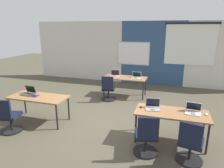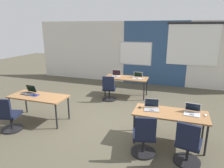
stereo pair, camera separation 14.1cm
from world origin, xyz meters
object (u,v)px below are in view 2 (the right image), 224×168
(laptop_far_left, at_px, (116,75))
(mouse_near_left_end, at_px, (34,95))
(laptop_near_right_inner, at_px, (152,107))
(laptop_near_right_end, at_px, (192,112))
(chair_near_right_inner, at_px, (144,139))
(chair_far_left, at_px, (109,90))
(desk_near_right, at_px, (170,115))
(mouse_near_right_inner, at_px, (140,107))
(desk_near_left, at_px, (39,98))
(chair_near_left_end, at_px, (9,117))
(laptop_far_right, at_px, (137,77))
(mouse_near_right_end, at_px, (206,115))
(mouse_far_right, at_px, (143,79))
(desk_far_center, at_px, (126,79))
(laptop_near_left_end, at_px, (29,92))
(chair_near_right_end, at_px, (188,147))

(laptop_far_left, height_order, mouse_near_left_end, laptop_far_left)
(laptop_near_right_inner, distance_m, laptop_near_right_end, 0.87)
(chair_near_right_inner, height_order, laptop_far_left, laptop_far_left)
(laptop_near_right_end, bearing_deg, chair_far_left, 148.71)
(desk_near_right, xyz_separation_m, mouse_near_right_inner, (-0.69, 0.05, 0.08))
(mouse_near_right_inner, bearing_deg, laptop_near_right_inner, 2.60)
(desk_near_left, xyz_separation_m, mouse_near_left_end, (-0.13, -0.00, 0.08))
(chair_near_right_inner, relative_size, laptop_near_right_end, 2.54)
(desk_near_left, relative_size, chair_near_left_end, 1.74)
(laptop_far_right, bearing_deg, mouse_near_right_inner, -75.12)
(chair_far_left, relative_size, mouse_near_right_end, 8.14)
(laptop_near_right_inner, bearing_deg, chair_near_right_inner, -100.75)
(mouse_far_right, height_order, mouse_near_left_end, mouse_near_left_end)
(desk_far_center, distance_m, laptop_near_right_end, 3.49)
(chair_near_right_inner, bearing_deg, laptop_far_right, -90.03)
(desk_far_center, bearing_deg, mouse_near_right_inner, -68.99)
(desk_near_right, relative_size, laptop_near_left_end, 4.54)
(laptop_near_right_inner, distance_m, mouse_near_right_end, 1.14)
(mouse_far_right, xyz_separation_m, laptop_near_right_inner, (0.67, -2.69, 0.03))
(laptop_near_left_end, bearing_deg, chair_near_right_inner, -8.04)
(mouse_near_right_end, relative_size, laptop_near_left_end, 0.32)
(mouse_near_right_inner, bearing_deg, desk_far_center, 111.01)
(desk_near_right, xyz_separation_m, laptop_near_right_end, (0.45, 0.09, 0.11))
(laptop_near_right_end, bearing_deg, laptop_far_left, 139.52)
(laptop_near_left_end, height_order, mouse_near_left_end, laptop_near_left_end)
(chair_near_left_end, bearing_deg, desk_near_left, -125.04)
(desk_near_left, xyz_separation_m, desk_near_right, (3.50, 0.00, 0.00))
(chair_near_right_end, bearing_deg, chair_near_right_inner, 10.47)
(desk_near_left, distance_m, mouse_near_left_end, 0.15)
(laptop_far_left, relative_size, mouse_near_right_end, 3.28)
(laptop_near_right_inner, bearing_deg, desk_near_right, -17.29)
(desk_far_center, xyz_separation_m, laptop_near_left_end, (-2.13, -2.72, 0.11))
(mouse_near_right_end, bearing_deg, desk_far_center, 132.11)
(laptop_near_right_end, xyz_separation_m, chair_near_right_end, (-0.07, -0.79, -0.39))
(mouse_near_right_inner, relative_size, laptop_near_right_end, 0.30)
(chair_near_right_end, height_order, mouse_near_left_end, chair_near_right_end)
(mouse_near_right_inner, bearing_deg, laptop_near_right_end, 2.16)
(chair_near_right_inner, xyz_separation_m, chair_near_left_end, (-3.36, -0.10, 0.00))
(mouse_far_right, bearing_deg, laptop_near_right_end, -59.87)
(mouse_near_right_inner, distance_m, chair_near_right_end, 1.36)
(mouse_far_right, bearing_deg, mouse_near_right_end, -55.97)
(laptop_near_right_inner, distance_m, mouse_near_right_inner, 0.27)
(desk_near_left, distance_m, chair_far_left, 2.50)
(chair_near_right_inner, bearing_deg, mouse_near_left_end, -26.15)
(desk_far_center, distance_m, mouse_near_right_inner, 2.95)
(laptop_near_left_end, bearing_deg, chair_near_left_end, -81.13)
(laptop_near_right_end, height_order, mouse_near_right_end, laptop_near_right_end)
(desk_far_center, height_order, laptop_far_left, laptop_far_left)
(chair_near_left_end, bearing_deg, mouse_near_left_end, -116.57)
(laptop_far_right, height_order, laptop_near_right_inner, laptop_near_right_inner)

